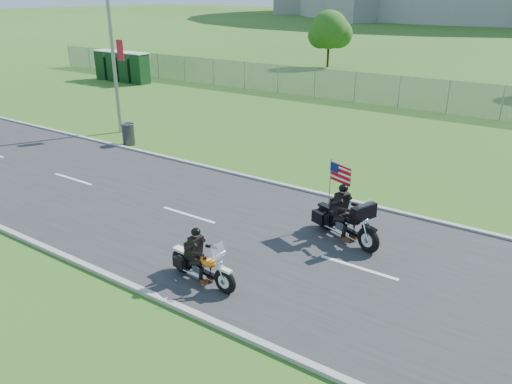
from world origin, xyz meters
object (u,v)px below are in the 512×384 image
Objects in this scene: porta_toilet_c at (116,66)px; motorcycle_follow at (346,222)px; porta_toilet_a at (140,69)px; porta_toilet_b at (128,68)px; trash_can at (128,135)px; porta_toilet_d at (105,65)px; motorcycle_lead at (201,266)px; streetlight at (113,19)px.

porta_toilet_c reaches higher than motorcycle_follow.
porta_toilet_b is at bearing 180.00° from porta_toilet_a.
porta_toilet_d is at bearing 142.85° from trash_can.
porta_toilet_d is 33.65m from motorcycle_lead.
porta_toilet_a is 17.33m from trash_can.
motorcycle_follow is (24.99, -15.68, -0.56)m from porta_toilet_a.
porta_toilet_d is at bearing 149.22° from motorcycle_lead.
porta_toilet_d reaches higher than trash_can.
porta_toilet_d reaches higher than motorcycle_follow.
motorcycle_follow is (27.79, -15.68, -0.56)m from porta_toilet_c.
motorcycle_follow is at bearing 69.38° from motorcycle_lead.
streetlight is 15.39m from porta_toilet_a.
porta_toilet_b is (-11.42, 10.78, -4.49)m from streetlight.
porta_toilet_d is at bearing 172.75° from motorcycle_follow.
motorcycle_follow is 13.29m from trash_can.
motorcycle_follow is (14.97, -4.90, -5.05)m from streetlight.
porta_toilet_b is 18.34m from trash_can.
porta_toilet_d is at bearing 180.00° from porta_toilet_b.
streetlight reaches higher than porta_toilet_a.
streetlight reaches higher than motorcycle_lead.
porta_toilet_a reaches higher than motorcycle_lead.
porta_toilet_d is 0.93× the size of motorcycle_follow.
porta_toilet_a is 1.00× the size of porta_toilet_d.
motorcycle_lead is (22.96, -19.84, -0.67)m from porta_toilet_a.
motorcycle_lead is 13.16m from trash_can.
porta_toilet_a is 1.00× the size of porta_toilet_b.
porta_toilet_c is 19.40m from trash_can.
porta_toilet_c is at bearing 139.94° from streetlight.
trash_can is (16.33, -12.37, -0.65)m from porta_toilet_d.
porta_toilet_a is 0.93× the size of motorcycle_follow.
motorcycle_follow is at bearing -29.43° from porta_toilet_c.
streetlight is 4.52× the size of motorcycle_lead.
porta_toilet_b is at bearing 170.27° from motorcycle_follow.
porta_toilet_b is at bearing 0.00° from porta_toilet_c.
streetlight reaches higher than porta_toilet_b.
porta_toilet_c is at bearing 0.00° from porta_toilet_d.
motorcycle_lead is at bearing -39.16° from porta_toilet_b.
porta_toilet_d is at bearing 142.83° from streetlight.
streetlight reaches higher than porta_toilet_c.
porta_toilet_c is (-1.40, 0.00, 0.00)m from porta_toilet_b.
porta_toilet_a is 4.20m from porta_toilet_d.
motorcycle_lead is (25.76, -19.84, -0.67)m from porta_toilet_c.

